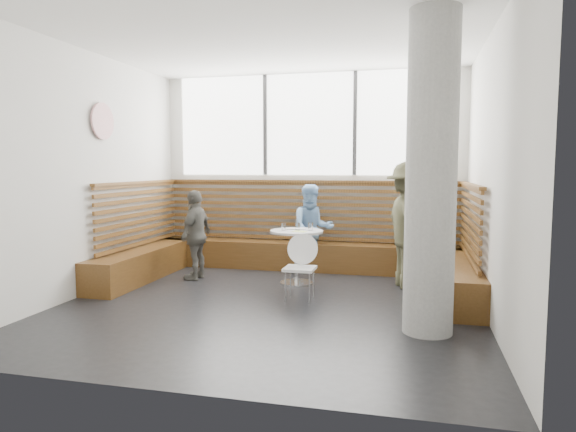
% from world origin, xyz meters
% --- Properties ---
extents(room, '(5.00, 5.00, 3.20)m').
position_xyz_m(room, '(0.00, 0.00, 1.60)').
color(room, silver).
rests_on(room, ground).
extents(booth, '(5.00, 2.50, 1.44)m').
position_xyz_m(booth, '(0.00, 1.77, 0.41)').
color(booth, '#4A2E12').
rests_on(booth, ground).
extents(concrete_column, '(0.50, 0.50, 3.20)m').
position_xyz_m(concrete_column, '(1.85, -0.60, 1.60)').
color(concrete_column, gray).
rests_on(concrete_column, ground).
extents(wall_art, '(0.03, 0.50, 0.50)m').
position_xyz_m(wall_art, '(-2.46, 0.40, 2.30)').
color(wall_art, white).
rests_on(wall_art, room).
extents(cafe_table, '(0.76, 0.76, 0.78)m').
position_xyz_m(cafe_table, '(0.08, 1.21, 0.56)').
color(cafe_table, silver).
rests_on(cafe_table, ground).
extents(cafe_chair, '(0.40, 0.39, 0.83)m').
position_xyz_m(cafe_chair, '(0.32, 0.39, 0.48)').
color(cafe_chair, white).
rests_on(cafe_chair, ground).
extents(adult_man, '(0.99, 1.29, 1.77)m').
position_xyz_m(adult_man, '(1.64, 1.37, 0.88)').
color(adult_man, '#4A4931').
rests_on(adult_man, ground).
extents(child_back, '(0.83, 0.75, 1.41)m').
position_xyz_m(child_back, '(0.15, 1.99, 0.70)').
color(child_back, '#7FACDD').
rests_on(child_back, ground).
extents(child_left, '(0.39, 0.81, 1.34)m').
position_xyz_m(child_left, '(-1.46, 1.18, 0.67)').
color(child_left, '#585750').
rests_on(child_left, ground).
extents(plate_near, '(0.19, 0.19, 0.01)m').
position_xyz_m(plate_near, '(-0.02, 1.33, 0.78)').
color(plate_near, white).
rests_on(plate_near, cafe_table).
extents(plate_far, '(0.19, 0.19, 0.01)m').
position_xyz_m(plate_far, '(0.11, 1.35, 0.78)').
color(plate_far, white).
rests_on(plate_far, cafe_table).
extents(glass_left, '(0.06, 0.06, 0.10)m').
position_xyz_m(glass_left, '(-0.11, 1.18, 0.83)').
color(glass_left, white).
rests_on(glass_left, cafe_table).
extents(glass_mid, '(0.07, 0.07, 0.11)m').
position_xyz_m(glass_mid, '(0.09, 1.21, 0.83)').
color(glass_mid, white).
rests_on(glass_mid, cafe_table).
extents(glass_right, '(0.07, 0.07, 0.11)m').
position_xyz_m(glass_right, '(0.27, 1.24, 0.83)').
color(glass_right, white).
rests_on(glass_right, cafe_table).
extents(menu_card, '(0.21, 0.17, 0.00)m').
position_xyz_m(menu_card, '(0.15, 1.08, 0.78)').
color(menu_card, '#A5C64C').
rests_on(menu_card, cafe_table).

